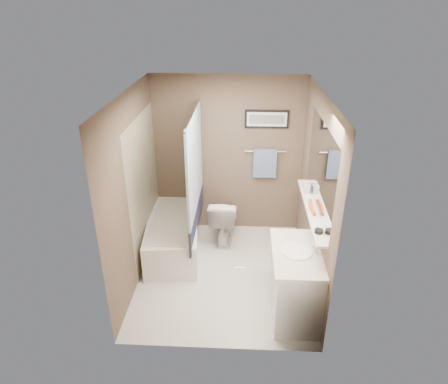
{
  "coord_description": "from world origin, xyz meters",
  "views": [
    {
      "loc": [
        0.23,
        -4.29,
        3.34
      ],
      "look_at": [
        0.0,
        0.15,
        1.15
      ],
      "focal_mm": 32.0,
      "sensor_mm": 36.0,
      "label": 1
    }
  ],
  "objects_px": {
    "toilet": "(224,219)",
    "glass_jar": "(306,185)",
    "candle_bowl_near": "(319,231)",
    "hair_brush_back": "(311,204)",
    "hair_brush_front": "(312,210)",
    "bathtub": "(173,235)",
    "soap_bottle": "(307,187)",
    "vanity": "(295,284)"
  },
  "relations": [
    {
      "from": "hair_brush_back",
      "to": "soap_bottle",
      "type": "bearing_deg",
      "value": 90.0
    },
    {
      "from": "hair_brush_front",
      "to": "soap_bottle",
      "type": "height_order",
      "value": "soap_bottle"
    },
    {
      "from": "hair_brush_back",
      "to": "glass_jar",
      "type": "distance_m",
      "value": 0.46
    },
    {
      "from": "bathtub",
      "to": "hair_brush_back",
      "type": "height_order",
      "value": "hair_brush_back"
    },
    {
      "from": "vanity",
      "to": "hair_brush_back",
      "type": "xyz_separation_m",
      "value": [
        0.19,
        0.56,
        0.74
      ]
    },
    {
      "from": "hair_brush_front",
      "to": "glass_jar",
      "type": "bearing_deg",
      "value": 90.0
    },
    {
      "from": "candle_bowl_near",
      "to": "hair_brush_front",
      "type": "distance_m",
      "value": 0.46
    },
    {
      "from": "toilet",
      "to": "hair_brush_front",
      "type": "bearing_deg",
      "value": 137.95
    },
    {
      "from": "glass_jar",
      "to": "soap_bottle",
      "type": "height_order",
      "value": "soap_bottle"
    },
    {
      "from": "toilet",
      "to": "soap_bottle",
      "type": "relative_size",
      "value": 4.49
    },
    {
      "from": "bathtub",
      "to": "vanity",
      "type": "relative_size",
      "value": 1.67
    },
    {
      "from": "toilet",
      "to": "vanity",
      "type": "bearing_deg",
      "value": 123.83
    },
    {
      "from": "toilet",
      "to": "bathtub",
      "type": "bearing_deg",
      "value": 27.13
    },
    {
      "from": "candle_bowl_near",
      "to": "glass_jar",
      "type": "bearing_deg",
      "value": 90.0
    },
    {
      "from": "hair_brush_back",
      "to": "soap_bottle",
      "type": "distance_m",
      "value": 0.36
    },
    {
      "from": "candle_bowl_near",
      "to": "hair_brush_front",
      "type": "height_order",
      "value": "hair_brush_front"
    },
    {
      "from": "candle_bowl_near",
      "to": "toilet",
      "type": "bearing_deg",
      "value": 124.66
    },
    {
      "from": "candle_bowl_near",
      "to": "hair_brush_back",
      "type": "xyz_separation_m",
      "value": [
        0.0,
        0.59,
        0.0
      ]
    },
    {
      "from": "toilet",
      "to": "hair_brush_front",
      "type": "xyz_separation_m",
      "value": [
        1.07,
        -1.09,
        0.78
      ]
    },
    {
      "from": "toilet",
      "to": "hair_brush_back",
      "type": "xyz_separation_m",
      "value": [
        1.07,
        -0.96,
        0.78
      ]
    },
    {
      "from": "hair_brush_back",
      "to": "toilet",
      "type": "bearing_deg",
      "value": 138.27
    },
    {
      "from": "vanity",
      "to": "soap_bottle",
      "type": "xyz_separation_m",
      "value": [
        0.19,
        0.91,
        0.79
      ]
    },
    {
      "from": "toilet",
      "to": "glass_jar",
      "type": "xyz_separation_m",
      "value": [
        1.07,
        -0.49,
        0.81
      ]
    },
    {
      "from": "hair_brush_front",
      "to": "candle_bowl_near",
      "type": "bearing_deg",
      "value": -90.0
    },
    {
      "from": "toilet",
      "to": "vanity",
      "type": "height_order",
      "value": "vanity"
    },
    {
      "from": "candle_bowl_near",
      "to": "soap_bottle",
      "type": "distance_m",
      "value": 0.95
    },
    {
      "from": "bathtub",
      "to": "soap_bottle",
      "type": "xyz_separation_m",
      "value": [
        1.79,
        -0.29,
        0.94
      ]
    },
    {
      "from": "bathtub",
      "to": "soap_bottle",
      "type": "bearing_deg",
      "value": -14.81
    },
    {
      "from": "bathtub",
      "to": "toilet",
      "type": "xyz_separation_m",
      "value": [
        0.71,
        0.31,
        0.11
      ]
    },
    {
      "from": "bathtub",
      "to": "hair_brush_front",
      "type": "xyz_separation_m",
      "value": [
        1.79,
        -0.78,
        0.89
      ]
    },
    {
      "from": "candle_bowl_near",
      "to": "glass_jar",
      "type": "relative_size",
      "value": 0.9
    },
    {
      "from": "vanity",
      "to": "glass_jar",
      "type": "xyz_separation_m",
      "value": [
        0.19,
        1.02,
        0.77
      ]
    },
    {
      "from": "toilet",
      "to": "hair_brush_front",
      "type": "relative_size",
      "value": 3.24
    },
    {
      "from": "vanity",
      "to": "glass_jar",
      "type": "distance_m",
      "value": 1.29
    },
    {
      "from": "bathtub",
      "to": "candle_bowl_near",
      "type": "bearing_deg",
      "value": -40.36
    },
    {
      "from": "bathtub",
      "to": "soap_bottle",
      "type": "distance_m",
      "value": 2.04
    },
    {
      "from": "candle_bowl_near",
      "to": "soap_bottle",
      "type": "relative_size",
      "value": 0.57
    },
    {
      "from": "hair_brush_back",
      "to": "hair_brush_front",
      "type": "bearing_deg",
      "value": -90.0
    },
    {
      "from": "bathtub",
      "to": "toilet",
      "type": "bearing_deg",
      "value": 18.07
    },
    {
      "from": "candle_bowl_near",
      "to": "hair_brush_back",
      "type": "bearing_deg",
      "value": 90.0
    },
    {
      "from": "vanity",
      "to": "hair_brush_back",
      "type": "relative_size",
      "value": 4.09
    },
    {
      "from": "toilet",
      "to": "glass_jar",
      "type": "bearing_deg",
      "value": 158.66
    }
  ]
}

